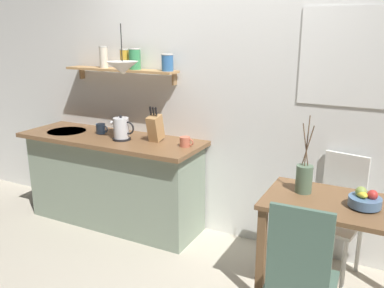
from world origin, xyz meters
TOP-DOWN VIEW (x-y plane):
  - ground_plane at (0.00, 0.00)m, footprint 14.00×14.00m
  - back_wall at (0.21, 0.65)m, footprint 6.80×0.11m
  - kitchen_counter at (-1.00, 0.32)m, footprint 1.83×0.63m
  - wall_shelf at (-0.90, 0.49)m, footprint 1.19×0.20m
  - dining_table at (1.10, 0.04)m, footprint 0.93×0.61m
  - dining_chair_near at (1.02, -0.60)m, footprint 0.40×0.41m
  - dining_chair_far at (1.08, 0.42)m, footprint 0.45×0.49m
  - fruit_bowl at (1.28, 0.02)m, footprint 0.21×0.21m
  - twig_vase at (0.87, 0.11)m, footprint 0.12×0.12m
  - electric_kettle at (-0.83, 0.26)m, footprint 0.25×0.17m
  - knife_block at (-0.53, 0.36)m, footprint 0.10×0.17m
  - coffee_mug_by_sink at (-1.16, 0.36)m, footprint 0.13×0.09m
  - coffee_mug_spare at (-0.21, 0.33)m, footprint 0.13×0.09m
  - pendant_lamp at (-0.72, 0.16)m, footprint 0.27×0.27m

SIDE VIEW (x-z plane):
  - ground_plane at x=0.00m, z-range 0.00..0.00m
  - kitchen_counter at x=-1.00m, z-range 0.01..0.90m
  - dining_chair_far at x=1.08m, z-range 0.05..1.00m
  - dining_chair_near at x=1.02m, z-range 0.03..1.02m
  - dining_table at x=1.10m, z-range 0.24..0.99m
  - fruit_bowl at x=1.28m, z-range 0.74..0.88m
  - twig_vase at x=0.87m, z-range 0.58..1.14m
  - coffee_mug_spare at x=-0.21m, z-range 0.89..0.98m
  - coffee_mug_by_sink at x=-1.16m, z-range 0.89..0.99m
  - electric_kettle at x=-0.83m, z-range 0.88..1.11m
  - knife_block at x=-0.53m, z-range 0.86..1.18m
  - back_wall at x=0.21m, z-range 0.00..2.70m
  - wall_shelf at x=-0.90m, z-range 1.39..1.73m
  - pendant_lamp at x=-0.72m, z-range 1.36..1.77m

